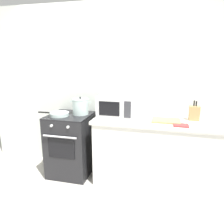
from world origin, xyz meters
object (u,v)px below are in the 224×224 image
object	(u,v)px
cutting_board	(166,121)
knife_block	(194,113)
stock_pot	(80,107)
stove	(71,144)
frying_pan	(59,114)
microwave	(117,106)
oven_mitt	(181,125)

from	to	relation	value
cutting_board	knife_block	distance (m)	0.39
stock_pot	stove	bearing A→B (deg)	-154.78
stove	frying_pan	xyz separation A→B (m)	(-0.12, -0.09, 0.48)
frying_pan	cutting_board	xyz separation A→B (m)	(1.48, 0.09, -0.02)
microwave	oven_mitt	world-z (taller)	microwave
frying_pan	microwave	distance (m)	0.83
stock_pot	oven_mitt	world-z (taller)	stock_pot
cutting_board	stock_pot	bearing A→B (deg)	176.76
knife_block	cutting_board	bearing A→B (deg)	-158.51
knife_block	stove	bearing A→B (deg)	-175.31
stock_pot	cutting_board	size ratio (longest dim) A/B	0.89
stock_pot	knife_block	distance (m)	1.57
frying_pan	oven_mitt	xyz separation A→B (m)	(1.66, -0.07, -0.02)
stock_pot	oven_mitt	size ratio (longest dim) A/B	1.77
frying_pan	cutting_board	world-z (taller)	frying_pan
stock_pot	frying_pan	world-z (taller)	stock_pot
cutting_board	frying_pan	bearing A→B (deg)	-176.58
cutting_board	oven_mitt	world-z (taller)	cutting_board
microwave	stove	bearing A→B (deg)	-173.42
knife_block	oven_mitt	xyz separation A→B (m)	(-0.18, -0.30, -0.09)
oven_mitt	knife_block	bearing A→B (deg)	59.20
frying_pan	cutting_board	size ratio (longest dim) A/B	1.30
frying_pan	oven_mitt	world-z (taller)	frying_pan
stock_pot	microwave	distance (m)	0.54
oven_mitt	stove	bearing A→B (deg)	174.12
stove	stock_pot	world-z (taller)	stock_pot
stove	microwave	world-z (taller)	microwave
microwave	cutting_board	bearing A→B (deg)	-6.56
knife_block	microwave	bearing A→B (deg)	-176.57
frying_pan	knife_block	distance (m)	1.85
stove	cutting_board	distance (m)	1.44
stove	oven_mitt	distance (m)	1.62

